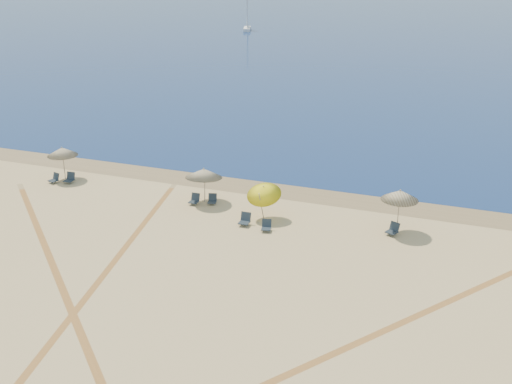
{
  "coord_description": "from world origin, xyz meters",
  "views": [
    {
      "loc": [
        11.57,
        -11.29,
        14.48
      ],
      "look_at": [
        0.0,
        20.0,
        1.3
      ],
      "focal_mm": 42.9,
      "sensor_mm": 36.0,
      "label": 1
    }
  ],
  "objects_px": {
    "chair_2": "(55,179)",
    "chair_8": "(393,229)",
    "chair_6": "(245,220)",
    "chair_4": "(195,199)",
    "chair_7": "(266,226)",
    "umbrella_3": "(263,191)",
    "chair_5": "(212,200)",
    "umbrella_1": "(62,152)",
    "chair_3": "(70,178)",
    "umbrella_4": "(400,195)",
    "sailboat_1": "(247,18)",
    "umbrella_2": "(204,173)"
  },
  "relations": [
    {
      "from": "umbrella_1",
      "to": "chair_8",
      "type": "distance_m",
      "value": 22.38
    },
    {
      "from": "chair_2",
      "to": "umbrella_2",
      "type": "bearing_deg",
      "value": 18.21
    },
    {
      "from": "umbrella_2",
      "to": "chair_6",
      "type": "xyz_separation_m",
      "value": [
        3.59,
        -2.33,
        -1.57
      ]
    },
    {
      "from": "chair_4",
      "to": "chair_7",
      "type": "relative_size",
      "value": 0.93
    },
    {
      "from": "umbrella_3",
      "to": "chair_6",
      "type": "distance_m",
      "value": 1.94
    },
    {
      "from": "chair_5",
      "to": "umbrella_2",
      "type": "bearing_deg",
      "value": 151.62
    },
    {
      "from": "chair_4",
      "to": "chair_6",
      "type": "bearing_deg",
      "value": -22.81
    },
    {
      "from": "chair_5",
      "to": "umbrella_3",
      "type": "bearing_deg",
      "value": -31.06
    },
    {
      "from": "chair_7",
      "to": "chair_8",
      "type": "distance_m",
      "value": 6.95
    },
    {
      "from": "umbrella_1",
      "to": "chair_5",
      "type": "distance_m",
      "value": 11.35
    },
    {
      "from": "umbrella_3",
      "to": "chair_6",
      "type": "xyz_separation_m",
      "value": [
        -0.7,
        -1.14,
        -1.41
      ]
    },
    {
      "from": "umbrella_3",
      "to": "chair_2",
      "type": "distance_m",
      "value": 15.23
    },
    {
      "from": "chair_3",
      "to": "chair_4",
      "type": "xyz_separation_m",
      "value": [
        9.46,
        -0.46,
        -0.02
      ]
    },
    {
      "from": "chair_6",
      "to": "chair_8",
      "type": "relative_size",
      "value": 0.85
    },
    {
      "from": "umbrella_4",
      "to": "chair_4",
      "type": "distance_m",
      "value": 12.39
    },
    {
      "from": "chair_8",
      "to": "sailboat_1",
      "type": "xyz_separation_m",
      "value": [
        -40.73,
        83.69,
        2.02
      ]
    },
    {
      "from": "umbrella_3",
      "to": "umbrella_4",
      "type": "bearing_deg",
      "value": 6.68
    },
    {
      "from": "chair_3",
      "to": "umbrella_4",
      "type": "bearing_deg",
      "value": -3.97
    },
    {
      "from": "chair_3",
      "to": "chair_7",
      "type": "bearing_deg",
      "value": -13.16
    },
    {
      "from": "chair_4",
      "to": "umbrella_1",
      "type": "bearing_deg",
      "value": 175.99
    },
    {
      "from": "chair_2",
      "to": "chair_8",
      "type": "height_order",
      "value": "chair_8"
    },
    {
      "from": "chair_2",
      "to": "chair_4",
      "type": "bearing_deg",
      "value": 15.37
    },
    {
      "from": "umbrella_1",
      "to": "chair_2",
      "type": "height_order",
      "value": "umbrella_1"
    },
    {
      "from": "chair_3",
      "to": "sailboat_1",
      "type": "bearing_deg",
      "value": 99.65
    },
    {
      "from": "chair_4",
      "to": "chair_5",
      "type": "distance_m",
      "value": 1.09
    },
    {
      "from": "chair_8",
      "to": "chair_7",
      "type": "bearing_deg",
      "value": -139.95
    },
    {
      "from": "umbrella_1",
      "to": "chair_4",
      "type": "relative_size",
      "value": 3.51
    },
    {
      "from": "chair_3",
      "to": "sailboat_1",
      "type": "relative_size",
      "value": 0.09
    },
    {
      "from": "chair_7",
      "to": "umbrella_3",
      "type": "bearing_deg",
      "value": 103.17
    },
    {
      "from": "umbrella_2",
      "to": "chair_8",
      "type": "distance_m",
      "value": 11.78
    },
    {
      "from": "chair_7",
      "to": "chair_8",
      "type": "xyz_separation_m",
      "value": [
        6.67,
        1.94,
        0.02
      ]
    },
    {
      "from": "umbrella_1",
      "to": "chair_2",
      "type": "bearing_deg",
      "value": -105.12
    },
    {
      "from": "chair_3",
      "to": "chair_4",
      "type": "bearing_deg",
      "value": -6.13
    },
    {
      "from": "umbrella_1",
      "to": "chair_2",
      "type": "xyz_separation_m",
      "value": [
        -0.23,
        -0.84,
        -1.67
      ]
    },
    {
      "from": "umbrella_2",
      "to": "umbrella_4",
      "type": "xyz_separation_m",
      "value": [
        11.81,
        -0.31,
        0.31
      ]
    },
    {
      "from": "chair_8",
      "to": "umbrella_2",
      "type": "bearing_deg",
      "value": -159.62
    },
    {
      "from": "chair_6",
      "to": "chair_7",
      "type": "height_order",
      "value": "chair_6"
    },
    {
      "from": "umbrella_1",
      "to": "chair_4",
      "type": "bearing_deg",
      "value": -5.28
    },
    {
      "from": "chair_2",
      "to": "chair_3",
      "type": "relative_size",
      "value": 1.06
    },
    {
      "from": "chair_2",
      "to": "sailboat_1",
      "type": "xyz_separation_m",
      "value": [
        -18.22,
        83.41,
        2.03
      ]
    },
    {
      "from": "chair_3",
      "to": "umbrella_1",
      "type": "bearing_deg",
      "value": 143.4
    },
    {
      "from": "chair_5",
      "to": "chair_6",
      "type": "distance_m",
      "value": 3.72
    },
    {
      "from": "chair_3",
      "to": "chair_7",
      "type": "relative_size",
      "value": 1.01
    },
    {
      "from": "umbrella_4",
      "to": "chair_6",
      "type": "distance_m",
      "value": 8.67
    },
    {
      "from": "chair_3",
      "to": "umbrella_2",
      "type": "bearing_deg",
      "value": -2.93
    },
    {
      "from": "umbrella_2",
      "to": "chair_7",
      "type": "xyz_separation_m",
      "value": [
        4.98,
        -2.64,
        -1.6
      ]
    },
    {
      "from": "umbrella_1",
      "to": "sailboat_1",
      "type": "distance_m",
      "value": 84.61
    },
    {
      "from": "umbrella_2",
      "to": "chair_4",
      "type": "distance_m",
      "value": 1.73
    },
    {
      "from": "umbrella_3",
      "to": "chair_7",
      "type": "height_order",
      "value": "umbrella_3"
    },
    {
      "from": "umbrella_4",
      "to": "chair_6",
      "type": "height_order",
      "value": "umbrella_4"
    }
  ]
}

